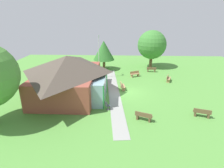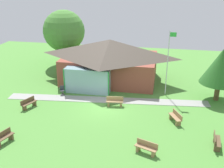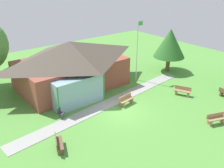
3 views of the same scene
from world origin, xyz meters
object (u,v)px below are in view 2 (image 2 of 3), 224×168
at_px(flagpole, 168,61).
at_px(patio_chair_west, 62,90).
at_px(bench_front_left, 4,138).
at_px(bench_front_right, 146,148).
at_px(bench_lawn_far_right, 216,141).
at_px(pavilion, 109,60).
at_px(tree_behind_pavilion_left, 64,31).
at_px(bench_rear_near_path, 115,102).
at_px(bench_mid_left, 29,103).
at_px(tree_east_hedge, 221,67).
at_px(bench_mid_right, 176,118).

distance_m(flagpole, patio_chair_west, 10.47).
distance_m(bench_front_left, bench_front_right, 9.78).
height_order(bench_lawn_far_right, patio_chair_west, patio_chair_west).
distance_m(pavilion, tree_behind_pavilion_left, 8.46).
height_order(pavilion, bench_front_left, pavilion).
height_order(bench_rear_near_path, bench_lawn_far_right, same).
bearing_deg(bench_mid_left, bench_front_left, 31.14).
bearing_deg(pavilion, bench_lawn_far_right, -48.55).
bearing_deg(pavilion, bench_mid_left, -125.20).
relative_size(bench_lawn_far_right, bench_front_left, 0.99).
bearing_deg(bench_front_right, bench_lawn_far_right, -139.37).
distance_m(pavilion, bench_front_right, 13.64).
distance_m(bench_front_left, patio_chair_west, 8.70).
distance_m(bench_front_right, tree_east_hedge, 11.46).
bearing_deg(bench_front_right, tree_behind_pavilion_left, -34.81).
bearing_deg(bench_mid_right, tree_behind_pavilion_left, 21.27).
distance_m(bench_front_right, patio_chair_west, 11.79).
height_order(bench_lawn_far_right, bench_front_right, same).
xyz_separation_m(bench_front_left, bench_front_right, (9.75, 0.71, 0.00)).
bearing_deg(bench_mid_right, bench_front_right, 130.64).
relative_size(bench_rear_near_path, bench_front_right, 0.99).
height_order(bench_lawn_far_right, tree_behind_pavilion_left, tree_behind_pavilion_left).
bearing_deg(bench_lawn_far_right, bench_front_right, -63.97).
distance_m(bench_front_right, bench_mid_right, 4.92).
height_order(bench_front_left, tree_behind_pavilion_left, tree_behind_pavilion_left).
height_order(bench_rear_near_path, bench_mid_left, same).
relative_size(bench_rear_near_path, bench_front_left, 0.99).
relative_size(bench_front_left, bench_mid_left, 1.00).
xyz_separation_m(bench_mid_left, patio_chair_west, (1.86, 3.28, 0.01)).
bearing_deg(tree_east_hedge, bench_front_right, -121.31).
xyz_separation_m(pavilion, tree_behind_pavilion_left, (-6.73, 4.73, 1.96)).
relative_size(bench_lawn_far_right, bench_front_right, 0.99).
bearing_deg(tree_east_hedge, pavilion, 164.22).
height_order(bench_front_left, tree_east_hedge, tree_east_hedge).
xyz_separation_m(flagpole, tree_behind_pavilion_left, (-12.88, 7.47, 0.89)).
height_order(pavilion, bench_rear_near_path, pavilion).
xyz_separation_m(pavilion, bench_rear_near_path, (1.75, -6.11, -1.95)).
height_order(bench_front_right, bench_mid_right, same).
bearing_deg(bench_rear_near_path, bench_mid_left, 6.81).
xyz_separation_m(bench_front_left, tree_east_hedge, (15.52, 10.20, 2.85)).
bearing_deg(tree_behind_pavilion_left, bench_rear_near_path, -51.94).
bearing_deg(bench_mid_left, flagpole, 135.99).
xyz_separation_m(bench_lawn_far_right, patio_chair_west, (-13.32, 6.28, 0.01)).
bearing_deg(bench_rear_near_path, bench_front_left, 40.88).
relative_size(bench_front_right, patio_chair_west, 1.81).
bearing_deg(flagpole, bench_lawn_far_right, -66.94).
bearing_deg(tree_behind_pavilion_left, bench_lawn_far_right, -43.69).
relative_size(bench_mid_left, patio_chair_west, 1.81).
height_order(bench_lawn_far_right, tree_east_hedge, tree_east_hedge).
bearing_deg(bench_front_right, pavilion, -47.23).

